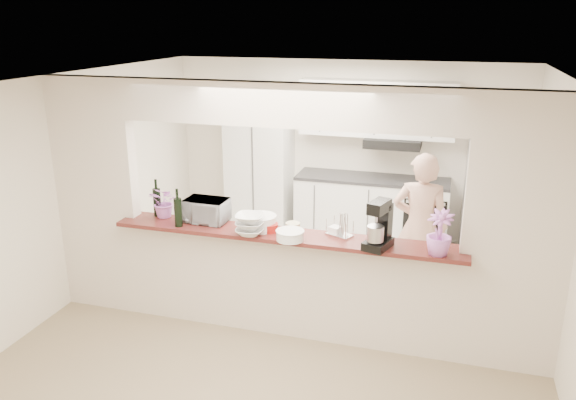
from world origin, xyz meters
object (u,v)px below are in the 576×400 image
at_px(toaster_oven, 206,210).
at_px(stand_mixer, 379,226).
at_px(refrigerator, 494,194).
at_px(person, 420,228).

xyz_separation_m(toaster_oven, stand_mixer, (1.75, -0.19, 0.08)).
bearing_deg(refrigerator, stand_mixer, -112.34).
bearing_deg(stand_mixer, toaster_oven, 173.93).
bearing_deg(toaster_oven, stand_mixer, -4.30).
height_order(stand_mixer, person, person).
height_order(toaster_oven, person, person).
height_order(toaster_oven, stand_mixer, stand_mixer).
bearing_deg(person, toaster_oven, 28.10).
distance_m(stand_mixer, person, 1.40).
relative_size(refrigerator, stand_mixer, 3.84).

